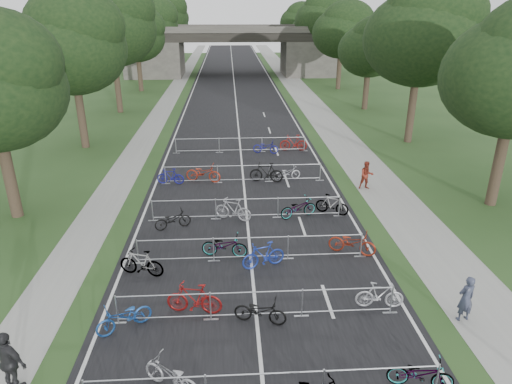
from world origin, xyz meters
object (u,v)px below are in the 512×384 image
pedestrian_b (366,175)px  pedestrian_c (10,363)px  pedestrian_a (466,299)px  overpass_bridge (233,51)px

pedestrian_b → pedestrian_c: size_ratio=0.87×
pedestrian_a → pedestrian_c: bearing=-1.4°
pedestrian_c → pedestrian_a: bearing=-148.3°
pedestrian_a → pedestrian_c: size_ratio=0.89×
pedestrian_c → pedestrian_b: bearing=-111.9°
pedestrian_a → overpass_bridge: bearing=-93.8°
overpass_bridge → pedestrian_b: 47.07m
pedestrian_a → pedestrian_b: size_ratio=1.02×
pedestrian_a → pedestrian_c: pedestrian_c is taller
pedestrian_b → pedestrian_c: pedestrian_c is taller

